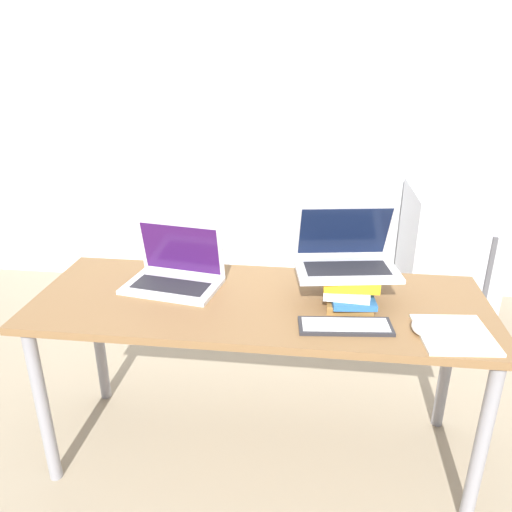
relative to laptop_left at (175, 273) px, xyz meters
The scene contains 10 objects.
ground_plane 0.95m from the laptop_left, 49.15° to the right, with size 14.00×14.00×0.00m, color gray.
wall_back 1.72m from the laptop_left, 77.42° to the left, with size 8.00×0.05×2.70m.
desk 0.39m from the laptop_left, 14.55° to the right, with size 1.73×0.63×0.73m.
laptop_left is the anchor object (origin of this frame).
book_stack 0.69m from the laptop_left, ahead, with size 0.21×0.27×0.12m.
laptop_on_books 0.68m from the laptop_left, ahead, with size 0.41×0.31×0.25m.
wireless_keyboard 0.72m from the laptop_left, 21.29° to the right, with size 0.33×0.15×0.01m.
mouse 0.96m from the laptop_left, 15.61° to the right, with size 0.07×0.10×0.04m.
notepad 1.06m from the laptop_left, 14.59° to the right, with size 0.26×0.27×0.01m.
mini_fridge 1.86m from the laptop_left, 41.33° to the left, with size 0.51×0.62×0.84m.
Camera 1 is at (0.19, -1.36, 1.62)m, focal length 35.00 mm.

